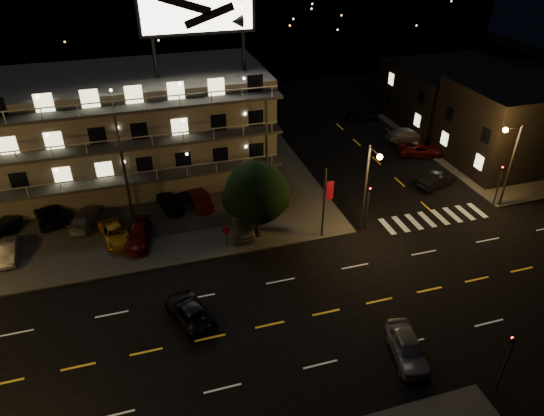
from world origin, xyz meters
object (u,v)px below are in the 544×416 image
object	(u,v)px
lot_car_4	(242,224)
road_car_west	(190,310)
lot_car_2	(116,234)
lot_car_7	(85,218)
road_car_east	(407,347)
side_car_0	(437,180)
tree	(256,195)

from	to	relation	value
lot_car_4	road_car_west	distance (m)	10.45
lot_car_2	lot_car_7	world-z (taller)	lot_car_7
lot_car_2	road_car_east	bearing A→B (deg)	-59.17
side_car_0	road_car_east	xyz separation A→B (m)	(-13.72, -18.11, 0.03)
tree	side_car_0	size ratio (longest dim) A/B	1.53
lot_car_4	road_car_east	xyz separation A→B (m)	(6.47, -15.79, -0.14)
lot_car_4	lot_car_7	world-z (taller)	lot_car_4
tree	side_car_0	bearing A→B (deg)	9.85
road_car_east	lot_car_7	bearing A→B (deg)	144.50
lot_car_7	road_car_east	xyz separation A→B (m)	(19.16, -20.64, -0.03)
tree	lot_car_7	bearing A→B (deg)	156.79
road_car_east	road_car_west	world-z (taller)	road_car_east
tree	road_car_east	bearing A→B (deg)	-69.64
lot_car_7	side_car_0	world-z (taller)	side_car_0
tree	road_car_west	distance (m)	10.81
lot_car_2	road_car_west	xyz separation A→B (m)	(4.49, -10.45, -0.13)
side_car_0	lot_car_4	bearing A→B (deg)	78.92
lot_car_4	lot_car_2	bearing A→B (deg)	176.53
road_car_east	tree	bearing A→B (deg)	121.99
road_car_west	lot_car_2	bearing A→B (deg)	-85.18
lot_car_7	road_car_east	bearing A→B (deg)	149.23
tree	lot_car_4	bearing A→B (deg)	134.31
lot_car_2	road_car_west	size ratio (longest dim) A/B	0.97
lot_car_4	road_car_east	world-z (taller)	lot_car_4
tree	road_car_west	xyz separation A→B (m)	(-6.72, -7.72, -3.47)
lot_car_2	tree	bearing A→B (deg)	-26.47
tree	lot_car_7	world-z (taller)	tree
road_car_west	tree	bearing A→B (deg)	-149.46
tree	lot_car_2	world-z (taller)	tree
road_car_east	road_car_west	distance (m)	14.10
road_car_west	lot_car_7	bearing A→B (deg)	-81.31
lot_car_7	side_car_0	bearing A→B (deg)	-168.04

